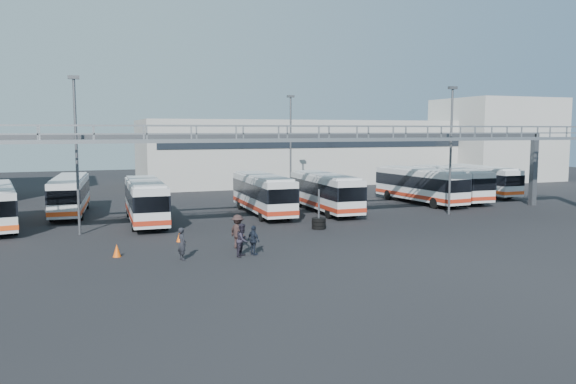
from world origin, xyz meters
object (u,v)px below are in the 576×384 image
object	(u,v)px
bus_7	(420,184)
bus_8	(449,182)
bus_9	(481,179)
pedestrian_a	(182,244)
light_pole_back	(291,141)
light_pole_left	(76,147)
bus_4	(263,193)
tire_stack	(319,222)
pedestrian_b	(243,240)
pedestrian_c	(238,232)
bus_1	(70,194)
light_pole_mid	(451,143)
cone_right	(179,237)
bus_5	(325,191)
bus_2	(145,199)
pedestrian_d	(254,240)
cone_left	(117,250)

from	to	relation	value
bus_7	bus_8	bearing A→B (deg)	5.41
bus_9	pedestrian_a	bearing A→B (deg)	-150.49
light_pole_back	pedestrian_a	distance (m)	28.30
light_pole_left	bus_7	size ratio (longest dim) A/B	0.94
bus_4	bus_8	size ratio (longest dim) A/B	1.00
light_pole_left	tire_stack	xyz separation A→B (m)	(15.44, -3.50, -5.26)
bus_7	light_pole_back	bearing A→B (deg)	134.49
pedestrian_b	bus_4	bearing A→B (deg)	16.64
bus_9	pedestrian_c	distance (m)	34.88
light_pole_back	bus_8	xyz separation A→B (m)	(13.41, -7.67, -3.95)
light_pole_left	light_pole_back	world-z (taller)	same
bus_1	bus_7	bearing A→B (deg)	-2.52
light_pole_mid	cone_right	world-z (taller)	light_pole_mid
bus_4	bus_5	xyz separation A→B (m)	(5.23, -0.54, -0.01)
pedestrian_c	cone_right	bearing A→B (deg)	21.92
bus_5	bus_7	world-z (taller)	bus_7
bus_4	pedestrian_c	bearing A→B (deg)	-112.51
light_pole_mid	light_pole_back	distance (m)	17.00
bus_2	bus_7	distance (m)	25.22
tire_stack	pedestrian_b	bearing A→B (deg)	-138.97
bus_7	pedestrian_a	distance (m)	28.96
bus_5	pedestrian_d	world-z (taller)	bus_5
bus_2	bus_9	size ratio (longest dim) A/B	1.03
bus_7	pedestrian_d	xyz separation A→B (m)	(-20.80, -15.37, -0.99)
pedestrian_a	pedestrian_b	size ratio (longest dim) A/B	0.96
pedestrian_c	pedestrian_b	bearing A→B (deg)	151.37
light_pole_mid	bus_2	world-z (taller)	light_pole_mid
light_pole_mid	bus_1	distance (m)	30.74
bus_1	cone_left	xyz separation A→B (m)	(2.49, -16.97, -1.37)
cone_left	bus_2	bearing A→B (deg)	75.76
light_pole_left	pedestrian_c	world-z (taller)	light_pole_left
bus_1	bus_4	bearing A→B (deg)	-15.09
light_pole_mid	bus_4	bearing A→B (deg)	159.68
bus_9	cone_left	size ratio (longest dim) A/B	14.47
light_pole_left	pedestrian_b	distance (m)	13.66
light_pole_left	bus_7	bearing A→B (deg)	10.81
light_pole_left	bus_4	distance (m)	15.06
bus_5	pedestrian_d	size ratio (longest dim) A/B	6.46
light_pole_left	bus_2	bearing A→B (deg)	34.76
pedestrian_b	tire_stack	size ratio (longest dim) A/B	0.65
bus_4	bus_5	bearing A→B (deg)	-4.11
pedestrian_b	tire_stack	distance (m)	9.58
bus_2	pedestrian_c	size ratio (longest dim) A/B	5.33
pedestrian_d	cone_left	distance (m)	7.35
light_pole_back	cone_right	xyz separation A→B (m)	(-14.31, -18.61, -5.42)
bus_1	bus_9	size ratio (longest dim) A/B	1.03
light_pole_mid	bus_7	bearing A→B (deg)	76.06
bus_1	pedestrian_b	distance (m)	21.15
light_pole_mid	pedestrian_c	world-z (taller)	light_pole_mid
bus_2	light_pole_mid	bearing A→B (deg)	-8.37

